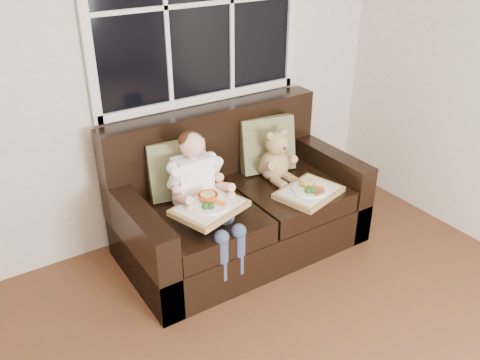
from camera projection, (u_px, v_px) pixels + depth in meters
room_walls at (438, 193)px, 1.22m from camera, size 4.52×5.02×2.71m
window_back at (199, 4)px, 3.38m from camera, size 1.62×0.04×1.37m
loveseat at (237, 207)px, 3.66m from camera, size 1.70×0.92×0.96m
pillow_left at (178, 170)px, 3.44m from camera, size 0.42×0.26×0.41m
pillow_right at (267, 144)px, 3.79m from camera, size 0.44×0.27×0.42m
child at (200, 187)px, 3.26m from camera, size 0.36×0.59×0.81m
teddy_bear at (276, 159)px, 3.68m from camera, size 0.23×0.29×0.40m
tray_left at (209, 206)px, 3.15m from camera, size 0.51×0.44×0.10m
tray_right at (309, 191)px, 3.52m from camera, size 0.50×0.43×0.10m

